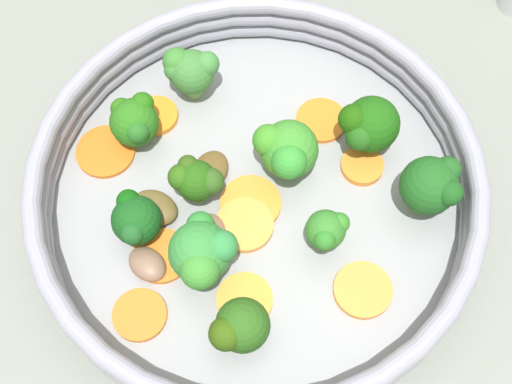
# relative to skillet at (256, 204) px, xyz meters

# --- Properties ---
(ground_plane) EXTENTS (4.00, 4.00, 0.00)m
(ground_plane) POSITION_rel_skillet_xyz_m (0.00, 0.00, -0.01)
(ground_plane) COLOR gray
(skillet) EXTENTS (0.32, 0.32, 0.01)m
(skillet) POSITION_rel_skillet_xyz_m (0.00, 0.00, 0.00)
(skillet) COLOR #939699
(skillet) RESTS_ON ground_plane
(skillet_rim_wall) EXTENTS (0.33, 0.33, 0.04)m
(skillet_rim_wall) POSITION_rel_skillet_xyz_m (0.00, 0.00, 0.03)
(skillet_rim_wall) COLOR #8F8F9F
(skillet_rim_wall) RESTS_ON skillet
(carrot_slice_0) EXTENTS (0.05, 0.05, 0.00)m
(carrot_slice_0) POSITION_rel_skillet_xyz_m (-0.05, 0.06, 0.01)
(carrot_slice_0) COLOR #F99935
(carrot_slice_0) RESTS_ON skillet
(carrot_slice_1) EXTENTS (0.05, 0.05, 0.00)m
(carrot_slice_1) POSITION_rel_skillet_xyz_m (-0.00, 0.01, 0.01)
(carrot_slice_1) COLOR orange
(carrot_slice_1) RESTS_ON skillet
(carrot_slice_2) EXTENTS (0.05, 0.05, 0.01)m
(carrot_slice_2) POSITION_rel_skillet_xyz_m (-0.10, -0.01, 0.01)
(carrot_slice_2) COLOR #F9933A
(carrot_slice_2) RESTS_ON skillet
(carrot_slice_3) EXTENTS (0.04, 0.04, 0.01)m
(carrot_slice_3) POSITION_rel_skillet_xyz_m (0.11, 0.01, 0.01)
(carrot_slice_3) COLOR orange
(carrot_slice_3) RESTS_ON skillet
(carrot_slice_4) EXTENTS (0.05, 0.05, 0.00)m
(carrot_slice_4) POSITION_rel_skillet_xyz_m (0.02, -0.08, 0.01)
(carrot_slice_4) COLOR orange
(carrot_slice_4) RESTS_ON skillet
(carrot_slice_5) EXTENTS (0.05, 0.05, 0.01)m
(carrot_slice_5) POSITION_rel_skillet_xyz_m (-0.01, 0.02, 0.01)
(carrot_slice_5) COLOR #F89A41
(carrot_slice_5) RESTS_ON skillet
(carrot_slice_6) EXTENTS (0.04, 0.04, 0.01)m
(carrot_slice_6) POSITION_rel_skillet_xyz_m (-0.03, -0.08, 0.01)
(carrot_slice_6) COLOR orange
(carrot_slice_6) RESTS_ON skillet
(carrot_slice_7) EXTENTS (0.04, 0.04, 0.00)m
(carrot_slice_7) POSITION_rel_skillet_xyz_m (-0.01, 0.12, 0.01)
(carrot_slice_7) COLOR orange
(carrot_slice_7) RESTS_ON skillet
(carrot_slice_8) EXTENTS (0.06, 0.06, 0.00)m
(carrot_slice_8) POSITION_rel_skillet_xyz_m (0.11, 0.06, 0.01)
(carrot_slice_8) COLOR orange
(carrot_slice_8) RESTS_ON skillet
(carrot_slice_9) EXTENTS (0.06, 0.06, 0.00)m
(carrot_slice_9) POSITION_rel_skillet_xyz_m (0.01, 0.08, 0.01)
(carrot_slice_9) COLOR orange
(carrot_slice_9) RESTS_ON skillet
(broccoli_floret_0) EXTENTS (0.04, 0.03, 0.04)m
(broccoli_floret_0) POSITION_rel_skillet_xyz_m (0.03, 0.03, 0.03)
(broccoli_floret_0) COLOR #6EA553
(broccoli_floret_0) RESTS_ON skillet
(broccoli_floret_1) EXTENTS (0.05, 0.05, 0.05)m
(broccoli_floret_1) POSITION_rel_skillet_xyz_m (0.01, -0.03, 0.04)
(broccoli_floret_1) COLOR #71A355
(broccoli_floret_1) RESTS_ON skillet
(broccoli_floret_2) EXTENTS (0.05, 0.05, 0.05)m
(broccoli_floret_2) POSITION_rel_skillet_xyz_m (-0.02, 0.06, 0.04)
(broccoli_floret_2) COLOR #6F9C51
(broccoli_floret_2) RESTS_ON skillet
(broccoli_floret_3) EXTENTS (0.04, 0.04, 0.05)m
(broccoli_floret_3) POSITION_rel_skillet_xyz_m (0.11, -0.03, 0.04)
(broccoli_floret_3) COLOR #85AE5C
(broccoli_floret_3) RESTS_ON skillet
(broccoli_floret_4) EXTENTS (0.03, 0.03, 0.04)m
(broccoli_floret_4) POSITION_rel_skillet_xyz_m (-0.06, -0.01, 0.03)
(broccoli_floret_4) COLOR #749B52
(broccoli_floret_4) RESTS_ON skillet
(broccoli_floret_5) EXTENTS (0.04, 0.04, 0.04)m
(broccoli_floret_5) POSITION_rel_skillet_xyz_m (0.04, 0.08, 0.03)
(broccoli_floret_5) COLOR #629853
(broccoli_floret_5) RESTS_ON skillet
(broccoli_floret_6) EXTENTS (0.04, 0.04, 0.04)m
(broccoli_floret_6) POSITION_rel_skillet_xyz_m (-0.07, 0.08, 0.03)
(broccoli_floret_6) COLOR #5D934A
(broccoli_floret_6) RESTS_ON skillet
(broccoli_floret_7) EXTENTS (0.04, 0.04, 0.04)m
(broccoli_floret_7) POSITION_rel_skillet_xyz_m (0.10, 0.03, 0.03)
(broccoli_floret_7) COLOR #8CB768
(broccoli_floret_7) RESTS_ON skillet
(broccoli_floret_8) EXTENTS (0.04, 0.05, 0.05)m
(broccoli_floret_8) POSITION_rel_skillet_xyz_m (-0.02, -0.09, 0.04)
(broccoli_floret_8) COLOR #6D9751
(broccoli_floret_8) RESTS_ON skillet
(broccoli_floret_9) EXTENTS (0.05, 0.05, 0.05)m
(broccoli_floret_9) POSITION_rel_skillet_xyz_m (-0.08, -0.09, 0.04)
(broccoli_floret_9) COLOR #6A934B
(broccoli_floret_9) RESTS_ON skillet
(mushroom_piece_0) EXTENTS (0.03, 0.03, 0.01)m
(mushroom_piece_0) POSITION_rel_skillet_xyz_m (0.01, 0.09, 0.01)
(mushroom_piece_0) COLOR #82624B
(mushroom_piece_0) RESTS_ON skillet
(mushroom_piece_1) EXTENTS (0.04, 0.04, 0.01)m
(mushroom_piece_1) POSITION_rel_skillet_xyz_m (0.04, 0.01, 0.01)
(mushroom_piece_1) COLOR brown
(mushroom_piece_1) RESTS_ON skillet
(mushroom_piece_2) EXTENTS (0.04, 0.04, 0.01)m
(mushroom_piece_2) POSITION_rel_skillet_xyz_m (0.04, 0.06, 0.01)
(mushroom_piece_2) COLOR brown
(mushroom_piece_2) RESTS_ON skillet
(mushroom_piece_3) EXTENTS (0.04, 0.04, 0.01)m
(mushroom_piece_3) POSITION_rel_skillet_xyz_m (-0.00, 0.04, 0.01)
(mushroom_piece_3) COLOR #865E47
(mushroom_piece_3) RESTS_ON skillet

